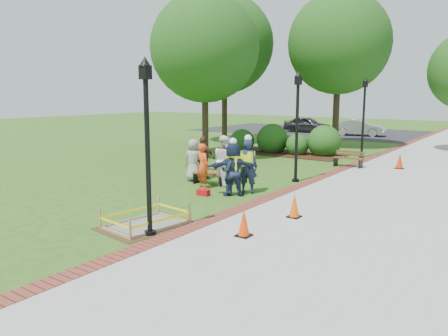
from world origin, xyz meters
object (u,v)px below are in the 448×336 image
Objects in this scene: hivis_worker_b at (248,165)px; bench_near at (210,178)px; wet_concrete_pad at (146,217)px; lamp_near at (147,134)px; cone_front at (244,223)px; hivis_worker_a at (233,167)px; hivis_worker_c at (233,169)px.

bench_near is at bearing 168.23° from hivis_worker_b.
wet_concrete_pad is 2.36m from lamp_near.
cone_front is 4.40m from hivis_worker_a.
cone_front is 0.39× the size of hivis_worker_c.
wet_concrete_pad is at bearing -88.30° from hivis_worker_c.
hivis_worker_a is 0.96× the size of hivis_worker_b.
hivis_worker_b is (-0.48, 5.23, -1.48)m from lamp_near.
wet_concrete_pad is 4.28m from hivis_worker_c.
hivis_worker_c is at bearing 91.70° from wet_concrete_pad.
lamp_near is at bearing -84.81° from hivis_worker_b.
wet_concrete_pad is 4.85m from hivis_worker_b.
cone_front reaches higher than wet_concrete_pad.
bench_near is 6.55m from lamp_near.
lamp_near reaches higher than hivis_worker_c.
wet_concrete_pad is 1.41× the size of hivis_worker_c.
lamp_near is 4.99m from hivis_worker_c.
cone_front is 0.35× the size of hivis_worker_a.
hivis_worker_b is at bearing 95.19° from lamp_near.
hivis_worker_a is at bearing 98.52° from lamp_near.
hivis_worker_a is at bearing -64.56° from hivis_worker_c.
hivis_worker_a reaches higher than bench_near.
hivis_worker_b reaches higher than hivis_worker_a.
hivis_worker_b is at bearing 121.12° from cone_front.
hivis_worker_a is at bearing 91.50° from wet_concrete_pad.
bench_near is 2.15m from hivis_worker_b.
wet_concrete_pad is 5.52m from bench_near.
lamp_near reaches higher than bench_near.
lamp_near is 4.93m from hivis_worker_a.
wet_concrete_pad is 1.23× the size of hivis_worker_b.
lamp_near is at bearing -81.48° from hivis_worker_a.
hivis_worker_a is (-0.70, 4.64, -1.51)m from lamp_near.
hivis_worker_c reaches higher than wet_concrete_pad.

